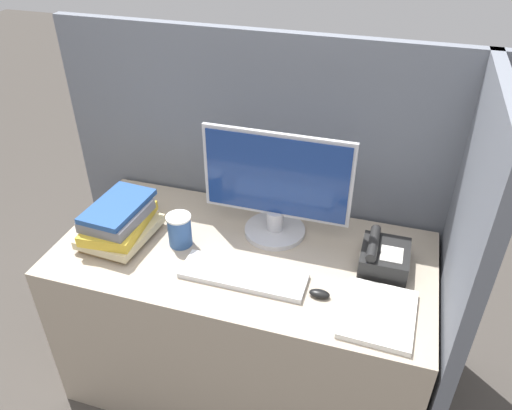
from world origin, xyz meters
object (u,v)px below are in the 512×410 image
object	(u,v)px
mouse	(319,294)
book_stack	(119,222)
coffee_cup	(180,230)
desk_telephone	(384,257)
keyboard	(243,275)
monitor	(276,189)

from	to	relation	value
mouse	book_stack	distance (m)	0.81
coffee_cup	mouse	bearing A→B (deg)	-12.63
desk_telephone	coffee_cup	bearing A→B (deg)	-172.96
coffee_cup	keyboard	bearing A→B (deg)	-21.15
desk_telephone	monitor	bearing A→B (deg)	168.82
monitor	book_stack	world-z (taller)	monitor
book_stack	coffee_cup	bearing A→B (deg)	7.99
coffee_cup	monitor	bearing A→B (deg)	28.48
book_stack	mouse	bearing A→B (deg)	-6.62
keyboard	book_stack	xyz separation A→B (m)	(-0.53, 0.08, 0.06)
keyboard	mouse	xyz separation A→B (m)	(0.27, -0.01, 0.00)
keyboard	coffee_cup	distance (m)	0.31
keyboard	mouse	bearing A→B (deg)	-3.00
keyboard	coffee_cup	world-z (taller)	coffee_cup
book_stack	desk_telephone	xyz separation A→B (m)	(0.99, 0.13, -0.03)
keyboard	mouse	size ratio (longest dim) A/B	6.33
coffee_cup	book_stack	distance (m)	0.24
keyboard	coffee_cup	bearing A→B (deg)	158.85
mouse	desk_telephone	size ratio (longest dim) A/B	0.37
keyboard	desk_telephone	size ratio (longest dim) A/B	2.33
mouse	coffee_cup	distance (m)	0.58
mouse	desk_telephone	world-z (taller)	desk_telephone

